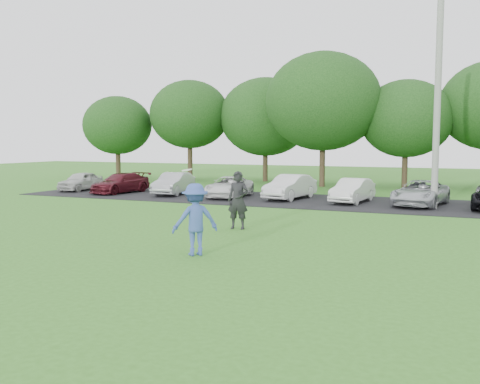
# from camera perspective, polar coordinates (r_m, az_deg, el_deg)

# --- Properties ---
(ground) EXTENTS (100.00, 100.00, 0.00)m
(ground) POSITION_cam_1_polar(r_m,az_deg,el_deg) (14.39, -5.57, -6.38)
(ground) COLOR #367320
(ground) RESTS_ON ground
(parking_lot) EXTENTS (32.00, 6.50, 0.03)m
(parking_lot) POSITION_cam_1_polar(r_m,az_deg,el_deg) (26.39, 8.21, -0.98)
(parking_lot) COLOR black
(parking_lot) RESTS_ON ground
(utility_pole) EXTENTS (0.28, 0.28, 9.72)m
(utility_pole) POSITION_cam_1_polar(r_m,az_deg,el_deg) (24.63, 20.33, 9.58)
(utility_pole) COLOR gray
(utility_pole) RESTS_ON ground
(frisbee_player) EXTENTS (1.35, 1.32, 2.25)m
(frisbee_player) POSITION_cam_1_polar(r_m,az_deg,el_deg) (13.83, -4.81, -2.93)
(frisbee_player) COLOR #3A54A4
(frisbee_player) RESTS_ON ground
(camera_bystander) EXTENTS (0.76, 0.55, 1.95)m
(camera_bystander) POSITION_cam_1_polar(r_m,az_deg,el_deg) (17.88, -0.21, -0.88)
(camera_bystander) COLOR black
(camera_bystander) RESTS_ON ground
(parked_cars) EXTENTS (30.50, 4.64, 1.23)m
(parked_cars) POSITION_cam_1_polar(r_m,az_deg,el_deg) (26.15, 9.79, 0.23)
(parked_cars) COLOR silver
(parked_cars) RESTS_ON parking_lot
(tree_row) EXTENTS (42.39, 9.85, 8.64)m
(tree_row) POSITION_cam_1_polar(r_m,az_deg,el_deg) (35.53, 14.87, 8.44)
(tree_row) COLOR #38281C
(tree_row) RESTS_ON ground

